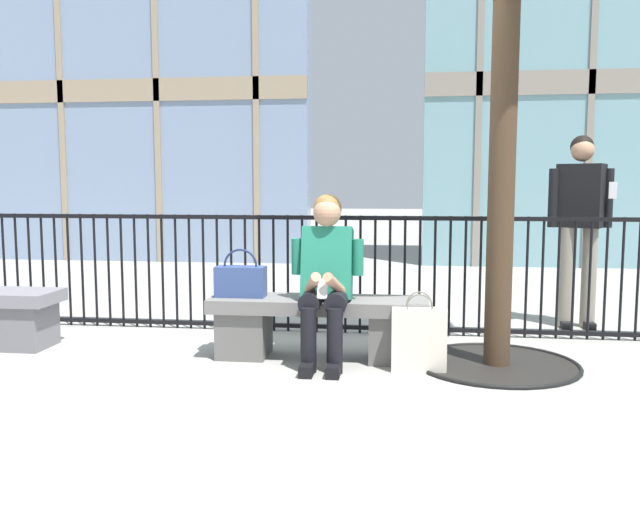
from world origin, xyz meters
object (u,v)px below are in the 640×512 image
Objects in this scene: stone_bench at (318,322)px; handbag_on_bench at (241,280)px; shopping_bag at (419,339)px; seated_person_with_phone at (326,274)px; bystander_at_railing at (580,216)px.

handbag_on_bench is at bearing -179.01° from stone_bench.
stone_bench is 0.78m from shopping_bag.
handbag_on_bench is (-0.65, 0.12, -0.08)m from seated_person_with_phone.
bystander_at_railing is (2.17, 1.36, 0.73)m from stone_bench.
stone_bench is 4.34× the size of handbag_on_bench.
bystander_at_railing is (2.75, 1.37, 0.43)m from handbag_on_bench.
bystander_at_railing reaches higher than seated_person_with_phone.
handbag_on_bench is 0.67× the size of shopping_bag.
seated_person_with_phone reaches higher than shopping_bag.
stone_bench is 0.65m from handbag_on_bench.
seated_person_with_phone is 0.79m from shopping_bag.
stone_bench is at bearing 118.88° from seated_person_with_phone.
shopping_bag reaches higher than stone_bench.
bystander_at_railing is at bearing 35.43° from seated_person_with_phone.
seated_person_with_phone is (0.07, -0.13, 0.38)m from stone_bench.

